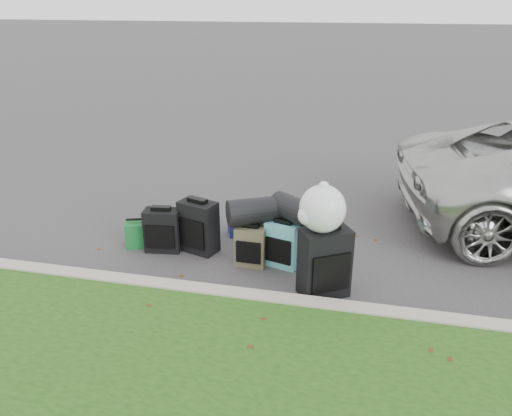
% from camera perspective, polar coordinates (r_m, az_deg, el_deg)
% --- Properties ---
extents(ground, '(120.00, 120.00, 0.00)m').
position_cam_1_polar(ground, '(5.94, 0.52, -5.71)').
color(ground, '#383535').
rests_on(ground, ground).
extents(curb, '(120.00, 0.18, 0.15)m').
position_cam_1_polar(curb, '(5.06, -1.89, -10.27)').
color(curb, '#9E937F').
rests_on(curb, ground).
extents(suitcase_small_black, '(0.45, 0.28, 0.53)m').
position_cam_1_polar(suitcase_small_black, '(6.11, -10.62, -2.52)').
color(suitcase_small_black, black).
rests_on(suitcase_small_black, ground).
extents(suitcase_large_black_left, '(0.50, 0.39, 0.63)m').
position_cam_1_polar(suitcase_large_black_left, '(6.01, -6.57, -2.13)').
color(suitcase_large_black_left, black).
rests_on(suitcase_large_black_left, ground).
extents(suitcase_olive, '(0.35, 0.22, 0.47)m').
position_cam_1_polar(suitcase_olive, '(5.70, -0.59, -4.35)').
color(suitcase_olive, '#45422D').
rests_on(suitcase_olive, ground).
extents(suitcase_teal, '(0.42, 0.31, 0.53)m').
position_cam_1_polar(suitcase_teal, '(5.67, 3.07, -4.17)').
color(suitcase_teal, '#4DA0A7').
rests_on(suitcase_teal, ground).
extents(suitcase_large_black_right, '(0.57, 0.50, 0.73)m').
position_cam_1_polar(suitcase_large_black_right, '(5.13, 7.82, -6.21)').
color(suitcase_large_black_right, black).
rests_on(suitcase_large_black_right, ground).
extents(tote_green, '(0.33, 0.30, 0.32)m').
position_cam_1_polar(tote_green, '(6.32, -13.34, -2.90)').
color(tote_green, '#166328').
rests_on(tote_green, ground).
extents(tote_navy, '(0.37, 0.33, 0.32)m').
position_cam_1_polar(tote_navy, '(6.45, -1.83, -1.69)').
color(tote_navy, navy).
rests_on(tote_navy, ground).
extents(duffel_left, '(0.65, 0.53, 0.31)m').
position_cam_1_polar(duffel_left, '(5.61, -0.35, -0.39)').
color(duffel_left, black).
rests_on(duffel_left, suitcase_olive).
extents(duffel_right, '(0.58, 0.54, 0.29)m').
position_cam_1_polar(duffel_right, '(5.56, 4.28, -0.15)').
color(duffel_right, black).
rests_on(duffel_right, suitcase_teal).
extents(trash_bag, '(0.46, 0.46, 0.46)m').
position_cam_1_polar(trash_bag, '(4.86, 7.61, -0.10)').
color(trash_bag, white).
rests_on(trash_bag, suitcase_large_black_right).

